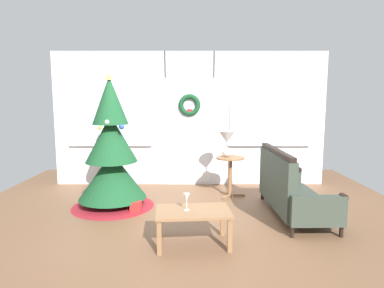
% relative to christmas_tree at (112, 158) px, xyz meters
% --- Properties ---
extents(ground_plane, '(6.76, 6.76, 0.00)m').
position_rel_christmas_tree_xyz_m(ground_plane, '(1.18, -0.71, -0.76)').
color(ground_plane, brown).
extents(back_wall_with_door, '(5.20, 0.19, 2.55)m').
position_rel_christmas_tree_xyz_m(back_wall_with_door, '(1.18, 1.38, 0.52)').
color(back_wall_with_door, white).
rests_on(back_wall_with_door, ground).
extents(christmas_tree, '(1.26, 1.26, 2.06)m').
position_rel_christmas_tree_xyz_m(christmas_tree, '(0.00, 0.00, 0.00)').
color(christmas_tree, '#4C331E').
rests_on(christmas_tree, ground).
extents(settee_sofa, '(0.75, 1.65, 0.96)m').
position_rel_christmas_tree_xyz_m(settee_sofa, '(2.61, -0.40, -0.38)').
color(settee_sofa, black).
rests_on(settee_sofa, ground).
extents(side_table, '(0.50, 0.48, 0.68)m').
position_rel_christmas_tree_xyz_m(side_table, '(1.88, 0.54, -0.28)').
color(side_table, '#8E6642').
rests_on(side_table, ground).
extents(table_lamp, '(0.28, 0.28, 0.44)m').
position_rel_christmas_tree_xyz_m(table_lamp, '(1.82, 0.58, 0.21)').
color(table_lamp, silver).
rests_on(table_lamp, side_table).
extents(coffee_table, '(0.88, 0.59, 0.41)m').
position_rel_christmas_tree_xyz_m(coffee_table, '(1.24, -1.36, -0.41)').
color(coffee_table, '#8E6642').
rests_on(coffee_table, ground).
extents(wine_glass, '(0.08, 0.08, 0.20)m').
position_rel_christmas_tree_xyz_m(wine_glass, '(1.17, -1.36, -0.21)').
color(wine_glass, silver).
rests_on(wine_glass, coffee_table).
extents(gift_box, '(0.16, 0.14, 0.16)m').
position_rel_christmas_tree_xyz_m(gift_box, '(0.40, -0.29, -0.68)').
color(gift_box, red).
rests_on(gift_box, ground).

